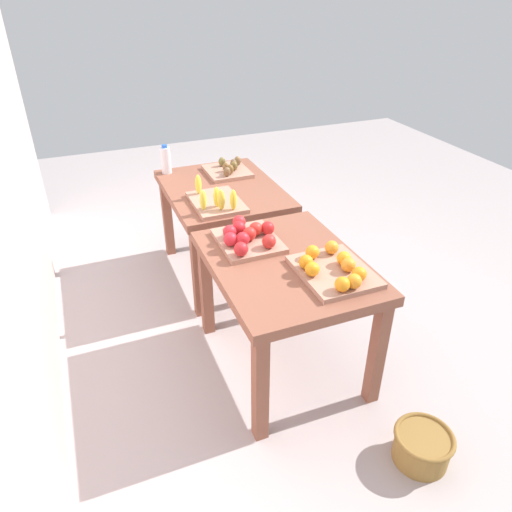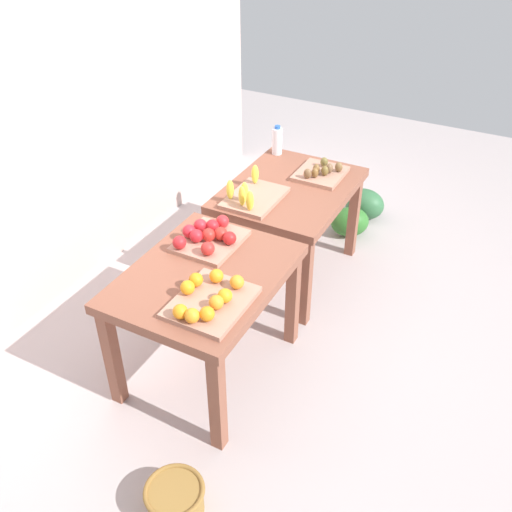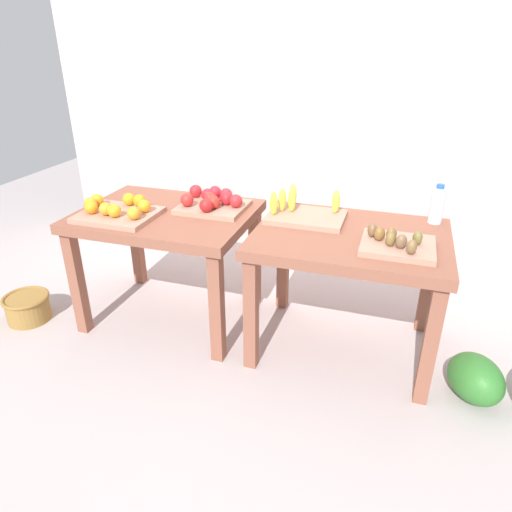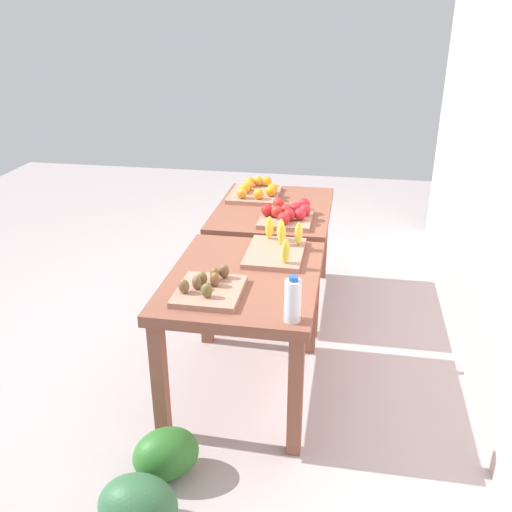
{
  "view_description": "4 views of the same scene",
  "coord_description": "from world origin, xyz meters",
  "px_view_note": "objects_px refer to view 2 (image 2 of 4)",
  "views": [
    {
      "loc": [
        -2.57,
        0.98,
        2.11
      ],
      "look_at": [
        -0.09,
        -0.01,
        0.51
      ],
      "focal_mm": 33.49,
      "sensor_mm": 36.0,
      "label": 1
    },
    {
      "loc": [
        -2.65,
        -1.42,
        2.64
      ],
      "look_at": [
        -0.02,
        -0.04,
        0.53
      ],
      "focal_mm": 40.03,
      "sensor_mm": 36.0,
      "label": 2
    },
    {
      "loc": [
        0.78,
        -2.34,
        1.71
      ],
      "look_at": [
        0.02,
        -0.02,
        0.53
      ],
      "focal_mm": 32.32,
      "sensor_mm": 36.0,
      "label": 3
    },
    {
      "loc": [
        3.22,
        0.53,
        2.06
      ],
      "look_at": [
        0.01,
        -0.03,
        0.6
      ],
      "focal_mm": 39.62,
      "sensor_mm": 36.0,
      "label": 4
    }
  ],
  "objects_px": {
    "orange_bin": "(209,299)",
    "kiwi_bin": "(321,172)",
    "display_table_right": "(289,200)",
    "display_table_left": "(205,288)",
    "apple_bin": "(208,237)",
    "water_bottle": "(277,141)",
    "wicker_basket": "(175,499)",
    "banana_crate": "(252,196)",
    "watermelon_pile": "(358,212)"
  },
  "relations": [
    {
      "from": "orange_bin",
      "to": "watermelon_pile",
      "type": "relative_size",
      "value": 0.7
    },
    {
      "from": "orange_bin",
      "to": "water_bottle",
      "type": "distance_m",
      "value": 1.84
    },
    {
      "from": "orange_bin",
      "to": "kiwi_bin",
      "type": "relative_size",
      "value": 1.26
    },
    {
      "from": "display_table_right",
      "to": "wicker_basket",
      "type": "xyz_separation_m",
      "value": [
        -2.01,
        -0.35,
        -0.54
      ]
    },
    {
      "from": "wicker_basket",
      "to": "orange_bin",
      "type": "bearing_deg",
      "value": 15.13
    },
    {
      "from": "apple_bin",
      "to": "wicker_basket",
      "type": "bearing_deg",
      "value": -157.28
    },
    {
      "from": "orange_bin",
      "to": "banana_crate",
      "type": "relative_size",
      "value": 1.03
    },
    {
      "from": "orange_bin",
      "to": "kiwi_bin",
      "type": "xyz_separation_m",
      "value": [
        1.58,
        0.04,
        -0.01
      ]
    },
    {
      "from": "display_table_left",
      "to": "kiwi_bin",
      "type": "relative_size",
      "value": 2.89
    },
    {
      "from": "water_bottle",
      "to": "watermelon_pile",
      "type": "distance_m",
      "value": 1.02
    },
    {
      "from": "apple_bin",
      "to": "kiwi_bin",
      "type": "height_order",
      "value": "apple_bin"
    },
    {
      "from": "display_table_right",
      "to": "orange_bin",
      "type": "relative_size",
      "value": 2.28
    },
    {
      "from": "watermelon_pile",
      "to": "wicker_basket",
      "type": "distance_m",
      "value": 2.91
    },
    {
      "from": "water_bottle",
      "to": "watermelon_pile",
      "type": "xyz_separation_m",
      "value": [
        0.46,
        -0.56,
        -0.72
      ]
    },
    {
      "from": "display_table_right",
      "to": "apple_bin",
      "type": "relative_size",
      "value": 2.49
    },
    {
      "from": "display_table_right",
      "to": "display_table_left",
      "type": "bearing_deg",
      "value": 180.0
    },
    {
      "from": "display_table_left",
      "to": "apple_bin",
      "type": "height_order",
      "value": "apple_bin"
    },
    {
      "from": "orange_bin",
      "to": "watermelon_pile",
      "type": "height_order",
      "value": "orange_bin"
    },
    {
      "from": "orange_bin",
      "to": "wicker_basket",
      "type": "distance_m",
      "value": 0.97
    },
    {
      "from": "display_table_left",
      "to": "water_bottle",
      "type": "height_order",
      "value": "water_bottle"
    },
    {
      "from": "apple_bin",
      "to": "watermelon_pile",
      "type": "relative_size",
      "value": 0.65
    },
    {
      "from": "orange_bin",
      "to": "banana_crate",
      "type": "bearing_deg",
      "value": 16.46
    },
    {
      "from": "display_table_left",
      "to": "water_bottle",
      "type": "relative_size",
      "value": 4.62
    },
    {
      "from": "banana_crate",
      "to": "water_bottle",
      "type": "xyz_separation_m",
      "value": [
        0.73,
        0.17,
        0.07
      ]
    },
    {
      "from": "watermelon_pile",
      "to": "display_table_right",
      "type": "bearing_deg",
      "value": 164.53
    },
    {
      "from": "orange_bin",
      "to": "wicker_basket",
      "type": "height_order",
      "value": "orange_bin"
    },
    {
      "from": "orange_bin",
      "to": "water_bottle",
      "type": "xyz_separation_m",
      "value": [
        1.77,
        0.48,
        0.07
      ]
    },
    {
      "from": "watermelon_pile",
      "to": "kiwi_bin",
      "type": "bearing_deg",
      "value": 169.85
    },
    {
      "from": "apple_bin",
      "to": "watermelon_pile",
      "type": "bearing_deg",
      "value": -12.13
    },
    {
      "from": "apple_bin",
      "to": "kiwi_bin",
      "type": "bearing_deg",
      "value": -13.29
    },
    {
      "from": "display_table_left",
      "to": "banana_crate",
      "type": "bearing_deg",
      "value": 9.59
    },
    {
      "from": "orange_bin",
      "to": "watermelon_pile",
      "type": "xyz_separation_m",
      "value": [
        2.24,
        -0.08,
        -0.65
      ]
    },
    {
      "from": "display_table_left",
      "to": "banana_crate",
      "type": "relative_size",
      "value": 2.36
    },
    {
      "from": "banana_crate",
      "to": "kiwi_bin",
      "type": "relative_size",
      "value": 1.22
    },
    {
      "from": "kiwi_bin",
      "to": "wicker_basket",
      "type": "relative_size",
      "value": 1.22
    },
    {
      "from": "kiwi_bin",
      "to": "apple_bin",
      "type": "bearing_deg",
      "value": 166.71
    },
    {
      "from": "display_table_right",
      "to": "wicker_basket",
      "type": "distance_m",
      "value": 2.11
    },
    {
      "from": "display_table_right",
      "to": "banana_crate",
      "type": "relative_size",
      "value": 2.36
    },
    {
      "from": "wicker_basket",
      "to": "display_table_right",
      "type": "bearing_deg",
      "value": 9.88
    },
    {
      "from": "kiwi_bin",
      "to": "banana_crate",
      "type": "bearing_deg",
      "value": 153.39
    },
    {
      "from": "kiwi_bin",
      "to": "water_bottle",
      "type": "height_order",
      "value": "water_bottle"
    },
    {
      "from": "display_table_left",
      "to": "wicker_basket",
      "type": "xyz_separation_m",
      "value": [
        -0.89,
        -0.35,
        -0.54
      ]
    },
    {
      "from": "water_bottle",
      "to": "wicker_basket",
      "type": "bearing_deg",
      "value": -164.85
    },
    {
      "from": "display_table_left",
      "to": "display_table_right",
      "type": "distance_m",
      "value": 1.12
    },
    {
      "from": "apple_bin",
      "to": "orange_bin",
      "type": "bearing_deg",
      "value": -147.95
    },
    {
      "from": "orange_bin",
      "to": "banana_crate",
      "type": "height_order",
      "value": "banana_crate"
    },
    {
      "from": "banana_crate",
      "to": "water_bottle",
      "type": "bearing_deg",
      "value": 13.26
    },
    {
      "from": "display_table_right",
      "to": "watermelon_pile",
      "type": "distance_m",
      "value": 1.06
    },
    {
      "from": "display_table_left",
      "to": "display_table_right",
      "type": "relative_size",
      "value": 1.0
    },
    {
      "from": "water_bottle",
      "to": "watermelon_pile",
      "type": "height_order",
      "value": "water_bottle"
    }
  ]
}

